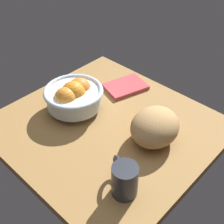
{
  "coord_description": "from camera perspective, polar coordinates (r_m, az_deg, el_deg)",
  "views": [
    {
      "loc": [
        53.39,
        52.82,
        68.81
      ],
      "look_at": [
        -1.93,
        0.59,
        5.0
      ],
      "focal_mm": 48.19,
      "sensor_mm": 36.0,
      "label": 1
    }
  ],
  "objects": [
    {
      "name": "ground_plane",
      "position": [
        1.03,
        -0.98,
        -3.13
      ],
      "size": [
        64.6,
        67.9,
        3.0
      ],
      "primitive_type": "cube",
      "color": "olive"
    },
    {
      "name": "fruit_bowl",
      "position": [
        1.05,
        -7.28,
        3.18
      ],
      "size": [
        20.78,
        20.78,
        11.33
      ],
      "color": "silver",
      "rests_on": "ground"
    },
    {
      "name": "bread_loaf",
      "position": [
        0.94,
        8.13,
        -2.79
      ],
      "size": [
        18.44,
        16.38,
        10.9
      ],
      "primitive_type": "ellipsoid",
      "rotation": [
        0.0,
        0.0,
        3.25
      ],
      "color": "tan",
      "rests_on": "ground"
    },
    {
      "name": "napkin_folded",
      "position": [
        1.18,
        2.57,
        4.87
      ],
      "size": [
        18.14,
        15.11,
        1.45
      ],
      "primitive_type": "cube",
      "rotation": [
        0.0,
        0.0,
        -0.3
      ],
      "color": "#B8454B",
      "rests_on": "ground"
    },
    {
      "name": "mug",
      "position": [
        0.8,
        2.3,
        -12.6
      ],
      "size": [
        7.83,
        11.04,
        9.92
      ],
      "color": "#292C36",
      "rests_on": "ground"
    }
  ]
}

